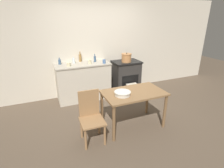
{
  "coord_description": "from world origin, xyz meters",
  "views": [
    {
      "loc": [
        -1.44,
        -2.99,
        2.07
      ],
      "look_at": [
        0.0,
        0.45,
        0.62
      ],
      "focal_mm": 28.0,
      "sensor_mm": 36.0,
      "label": 1
    }
  ],
  "objects_px": {
    "stove": "(126,76)",
    "bottle_far_left": "(74,61)",
    "bottle_mid_left": "(95,59)",
    "cup_mid_right": "(69,65)",
    "mixing_bowl_large": "(122,93)",
    "work_table": "(133,97)",
    "chair": "(91,116)",
    "stock_pot": "(126,58)",
    "cup_center": "(104,61)",
    "bottle_center_left": "(60,62)",
    "cup_center_right": "(90,62)",
    "bottle_left": "(80,58)",
    "flour_sack": "(132,91)"
  },
  "relations": [
    {
      "from": "chair",
      "to": "bottle_far_left",
      "type": "distance_m",
      "value": 1.91
    },
    {
      "from": "mixing_bowl_large",
      "to": "bottle_center_left",
      "type": "height_order",
      "value": "bottle_center_left"
    },
    {
      "from": "bottle_far_left",
      "to": "chair",
      "type": "bearing_deg",
      "value": -93.31
    },
    {
      "from": "chair",
      "to": "stock_pot",
      "type": "height_order",
      "value": "stock_pot"
    },
    {
      "from": "stock_pot",
      "to": "bottle_far_left",
      "type": "distance_m",
      "value": 1.42
    },
    {
      "from": "stock_pot",
      "to": "bottle_far_left",
      "type": "relative_size",
      "value": 1.65
    },
    {
      "from": "bottle_mid_left",
      "to": "cup_mid_right",
      "type": "relative_size",
      "value": 2.32
    },
    {
      "from": "bottle_center_left",
      "to": "bottle_left",
      "type": "bearing_deg",
      "value": 9.27
    },
    {
      "from": "stove",
      "to": "bottle_far_left",
      "type": "bearing_deg",
      "value": 176.18
    },
    {
      "from": "chair",
      "to": "bottle_left",
      "type": "distance_m",
      "value": 2.05
    },
    {
      "from": "stove",
      "to": "bottle_center_left",
      "type": "distance_m",
      "value": 1.89
    },
    {
      "from": "chair",
      "to": "cup_center_right",
      "type": "height_order",
      "value": "cup_center_right"
    },
    {
      "from": "stock_pot",
      "to": "cup_mid_right",
      "type": "height_order",
      "value": "stock_pot"
    },
    {
      "from": "chair",
      "to": "bottle_mid_left",
      "type": "bearing_deg",
      "value": 71.55
    },
    {
      "from": "stock_pot",
      "to": "cup_mid_right",
      "type": "bearing_deg",
      "value": -177.38
    },
    {
      "from": "stove",
      "to": "cup_center_right",
      "type": "distance_m",
      "value": 1.23
    },
    {
      "from": "work_table",
      "to": "cup_mid_right",
      "type": "relative_size",
      "value": 13.09
    },
    {
      "from": "stove",
      "to": "bottle_mid_left",
      "type": "height_order",
      "value": "bottle_mid_left"
    },
    {
      "from": "flour_sack",
      "to": "mixing_bowl_large",
      "type": "relative_size",
      "value": 1.2
    },
    {
      "from": "work_table",
      "to": "cup_center",
      "type": "distance_m",
      "value": 1.48
    },
    {
      "from": "stove",
      "to": "mixing_bowl_large",
      "type": "bearing_deg",
      "value": -119.13
    },
    {
      "from": "mixing_bowl_large",
      "to": "bottle_mid_left",
      "type": "height_order",
      "value": "bottle_mid_left"
    },
    {
      "from": "chair",
      "to": "stove",
      "type": "bearing_deg",
      "value": 49.75
    },
    {
      "from": "mixing_bowl_large",
      "to": "bottle_far_left",
      "type": "height_order",
      "value": "bottle_far_left"
    },
    {
      "from": "bottle_mid_left",
      "to": "cup_center",
      "type": "bearing_deg",
      "value": -53.85
    },
    {
      "from": "work_table",
      "to": "bottle_mid_left",
      "type": "xyz_separation_m",
      "value": [
        -0.23,
        1.66,
        0.41
      ]
    },
    {
      "from": "bottle_far_left",
      "to": "bottle_mid_left",
      "type": "xyz_separation_m",
      "value": [
        0.54,
        -0.07,
        0.02
      ]
    },
    {
      "from": "chair",
      "to": "mixing_bowl_large",
      "type": "relative_size",
      "value": 3.0
    },
    {
      "from": "stove",
      "to": "work_table",
      "type": "distance_m",
      "value": 1.78
    },
    {
      "from": "work_table",
      "to": "mixing_bowl_large",
      "type": "distance_m",
      "value": 0.3
    },
    {
      "from": "mixing_bowl_large",
      "to": "bottle_far_left",
      "type": "distance_m",
      "value": 1.87
    },
    {
      "from": "work_table",
      "to": "bottle_center_left",
      "type": "distance_m",
      "value": 2.12
    },
    {
      "from": "cup_mid_right",
      "to": "stock_pot",
      "type": "bearing_deg",
      "value": 2.62
    },
    {
      "from": "cup_center",
      "to": "mixing_bowl_large",
      "type": "bearing_deg",
      "value": -97.66
    },
    {
      "from": "bottle_far_left",
      "to": "stove",
      "type": "bearing_deg",
      "value": -3.82
    },
    {
      "from": "stove",
      "to": "stock_pot",
      "type": "bearing_deg",
      "value": -117.81
    },
    {
      "from": "chair",
      "to": "bottle_far_left",
      "type": "bearing_deg",
      "value": 88.42
    },
    {
      "from": "stock_pot",
      "to": "bottle_mid_left",
      "type": "distance_m",
      "value": 0.88
    },
    {
      "from": "bottle_left",
      "to": "bottle_center_left",
      "type": "xyz_separation_m",
      "value": [
        -0.54,
        -0.09,
        -0.04
      ]
    },
    {
      "from": "stove",
      "to": "bottle_mid_left",
      "type": "distance_m",
      "value": 1.08
    },
    {
      "from": "stove",
      "to": "work_table",
      "type": "xyz_separation_m",
      "value": [
        -0.68,
        -1.64,
        0.18
      ]
    },
    {
      "from": "flour_sack",
      "to": "cup_center_right",
      "type": "distance_m",
      "value": 1.39
    },
    {
      "from": "work_table",
      "to": "flour_sack",
      "type": "relative_size",
      "value": 3.24
    },
    {
      "from": "bottle_mid_left",
      "to": "cup_center",
      "type": "relative_size",
      "value": 2.12
    },
    {
      "from": "bottle_far_left",
      "to": "bottle_left",
      "type": "relative_size",
      "value": 0.64
    },
    {
      "from": "mixing_bowl_large",
      "to": "cup_mid_right",
      "type": "bearing_deg",
      "value": 113.76
    },
    {
      "from": "chair",
      "to": "bottle_center_left",
      "type": "xyz_separation_m",
      "value": [
        -0.24,
        1.85,
        0.55
      ]
    },
    {
      "from": "work_table",
      "to": "chair",
      "type": "xyz_separation_m",
      "value": [
        -0.88,
        -0.09,
        -0.16
      ]
    },
    {
      "from": "stock_pot",
      "to": "cup_center_right",
      "type": "relative_size",
      "value": 2.82
    },
    {
      "from": "cup_center",
      "to": "cup_mid_right",
      "type": "relative_size",
      "value": 1.1
    }
  ]
}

